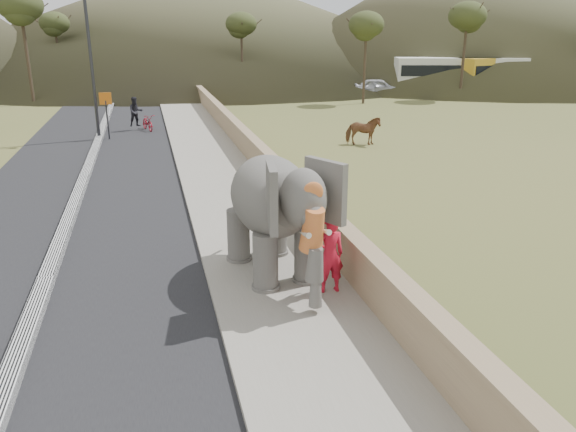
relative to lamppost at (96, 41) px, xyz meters
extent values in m
plane|color=olive|center=(4.69, -18.31, -4.87)|extent=(160.00, 160.00, 0.00)
cube|color=black|center=(-0.31, -8.31, -4.86)|extent=(7.00, 120.00, 0.03)
cube|color=black|center=(-0.31, -8.31, -4.76)|extent=(0.35, 120.00, 0.22)
cube|color=#9E9687|center=(4.69, -8.31, -4.80)|extent=(3.00, 120.00, 0.15)
cube|color=tan|center=(6.34, -8.31, -4.32)|extent=(0.30, 120.00, 1.10)
cylinder|color=#323036|center=(-0.31, 0.00, -0.87)|extent=(0.16, 0.16, 8.00)
cylinder|color=#2D2D33|center=(0.19, -0.09, -3.87)|extent=(0.08, 0.08, 2.00)
cube|color=orange|center=(0.19, -0.09, -2.77)|extent=(0.60, 0.05, 0.60)
imported|color=brown|center=(12.40, -4.59, -4.17)|extent=(1.82, 1.25, 1.41)
imported|color=silver|center=(21.63, 15.35, -4.15)|extent=(4.56, 3.12, 1.44)
cube|color=white|center=(28.72, 14.54, -3.32)|extent=(11.27, 5.25, 3.10)
cube|color=gold|center=(33.49, 14.67, -3.32)|extent=(11.27, 5.31, 3.10)
cone|color=brown|center=(40.69, 33.69, 3.13)|extent=(56.00, 56.00, 16.00)
cone|color=brown|center=(9.69, 51.69, 2.13)|extent=(80.00, 80.00, 14.00)
imported|color=red|center=(5.64, -19.99, -3.89)|extent=(0.61, 0.40, 1.67)
imported|color=maroon|center=(2.18, 2.27, -4.42)|extent=(1.03, 1.80, 0.90)
imported|color=black|center=(1.58, 2.27, -3.81)|extent=(0.93, 0.81, 1.63)
camera|label=1|loc=(2.16, -30.28, 0.58)|focal=35.00mm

